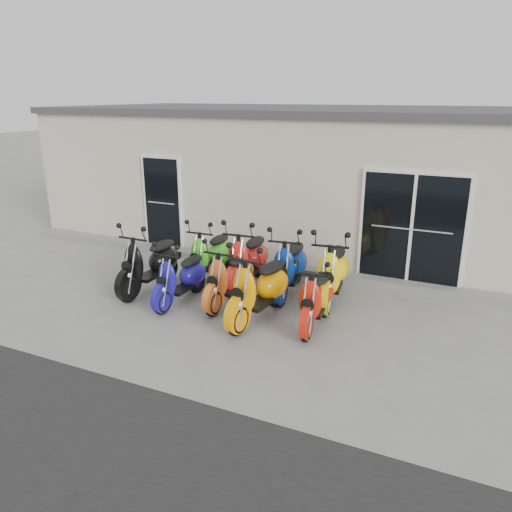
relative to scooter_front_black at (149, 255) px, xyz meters
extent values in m
plane|color=gray|center=(1.93, 0.15, -0.72)|extent=(80.00, 80.00, 0.00)
cube|color=beige|center=(1.93, 5.35, 0.88)|extent=(14.00, 6.00, 3.20)
cube|color=#3F3F42|center=(1.93, 5.35, 2.56)|extent=(14.20, 6.20, 0.16)
cube|color=gray|center=(1.93, 2.17, -0.65)|extent=(14.00, 0.40, 0.15)
cube|color=black|center=(-1.27, 2.32, 0.54)|extent=(1.07, 0.08, 2.22)
cube|color=black|center=(4.53, 2.32, 0.54)|extent=(2.02, 0.08, 2.22)
camera|label=1|loc=(5.72, -7.44, 2.97)|focal=35.00mm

